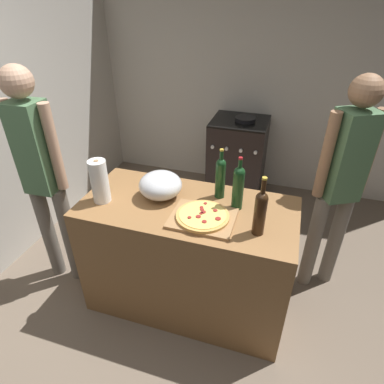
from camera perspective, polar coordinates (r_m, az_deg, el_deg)
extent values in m
cube|color=#6B5B4C|center=(3.22, 4.69, -9.98)|extent=(4.11, 3.39, 0.02)
cube|color=#BCB7AD|center=(3.91, 10.82, 19.16)|extent=(4.11, 0.10, 2.60)
cube|color=#BCB7AD|center=(3.38, -26.61, 14.42)|extent=(0.10, 3.39, 2.60)
cube|color=olive|center=(2.46, -0.71, -11.17)|extent=(1.45, 0.68, 0.91)
cube|color=#9E7247|center=(2.05, 1.85, -4.62)|extent=(0.40, 0.32, 0.02)
cylinder|color=tan|center=(2.04, 1.86, -4.19)|extent=(0.34, 0.34, 0.02)
cylinder|color=#EAC660|center=(2.03, 1.87, -3.94)|extent=(0.30, 0.30, 0.00)
cylinder|color=maroon|center=(2.00, -0.45, -4.47)|extent=(0.02, 0.02, 0.01)
cylinder|color=maroon|center=(2.09, 1.68, -2.69)|extent=(0.02, 0.02, 0.01)
cylinder|color=maroon|center=(2.03, 1.63, -3.73)|extent=(0.02, 0.02, 0.01)
cylinder|color=maroon|center=(1.97, 2.17, -5.19)|extent=(0.03, 0.03, 0.01)
cylinder|color=maroon|center=(2.06, 4.09, -3.24)|extent=(0.03, 0.03, 0.01)
cylinder|color=maroon|center=(2.00, 4.57, -4.67)|extent=(0.03, 0.03, 0.01)
cylinder|color=maroon|center=(2.05, 2.00, -3.52)|extent=(0.03, 0.03, 0.01)
cylinder|color=maroon|center=(2.13, 2.34, -2.01)|extent=(0.02, 0.02, 0.01)
cylinder|color=maroon|center=(2.07, 1.74, -3.05)|extent=(0.03, 0.03, 0.01)
cylinder|color=maroon|center=(2.01, 1.11, -4.31)|extent=(0.03, 0.03, 0.01)
cylinder|color=#B2B2B7|center=(2.28, -5.42, -0.64)|extent=(0.12, 0.12, 0.01)
ellipsoid|color=silver|center=(2.24, -5.53, 1.22)|extent=(0.30, 0.30, 0.18)
cylinder|color=white|center=(2.24, -15.82, 1.80)|extent=(0.12, 0.12, 0.30)
cylinder|color=#997551|center=(2.24, -15.83, 1.84)|extent=(0.03, 0.03, 0.30)
cylinder|color=#143819|center=(2.11, 8.01, 0.25)|extent=(0.07, 0.07, 0.26)
sphere|color=#143819|center=(2.05, 8.28, 3.37)|extent=(0.07, 0.07, 0.07)
cylinder|color=#143819|center=(2.02, 8.41, 4.79)|extent=(0.03, 0.03, 0.07)
cylinder|color=maroon|center=(2.00, 8.50, 5.84)|extent=(0.03, 0.03, 0.01)
cylinder|color=#143819|center=(2.22, 4.93, 2.00)|extent=(0.07, 0.07, 0.25)
sphere|color=#143819|center=(2.16, 5.09, 4.92)|extent=(0.07, 0.07, 0.07)
cylinder|color=#143819|center=(2.13, 5.16, 6.28)|extent=(0.02, 0.02, 0.07)
cylinder|color=gold|center=(2.11, 5.22, 7.31)|extent=(0.03, 0.03, 0.01)
cylinder|color=#331E0F|center=(1.92, 11.70, -4.13)|extent=(0.07, 0.07, 0.24)
sphere|color=#331E0F|center=(1.85, 12.11, -1.08)|extent=(0.07, 0.07, 0.07)
cylinder|color=#331E0F|center=(1.81, 12.36, 0.80)|extent=(0.03, 0.03, 0.10)
cylinder|color=gold|center=(1.79, 12.57, 2.33)|extent=(0.03, 0.03, 0.01)
cube|color=black|center=(3.82, 7.87, 5.60)|extent=(0.61, 0.56, 0.91)
cube|color=black|center=(3.64, 8.41, 12.14)|extent=(0.61, 0.56, 0.02)
cylinder|color=silver|center=(3.50, 3.59, 7.84)|extent=(0.04, 0.02, 0.04)
cylinder|color=silver|center=(3.47, 6.04, 7.51)|extent=(0.04, 0.02, 0.04)
cylinder|color=silver|center=(3.44, 8.51, 7.15)|extent=(0.04, 0.02, 0.04)
cylinder|color=silver|center=(3.43, 11.01, 6.78)|extent=(0.04, 0.02, 0.04)
cylinder|color=black|center=(3.62, 9.25, 12.45)|extent=(0.22, 0.22, 0.04)
cylinder|color=slate|center=(2.95, -23.76, -6.42)|extent=(0.11, 0.11, 0.87)
cylinder|color=slate|center=(2.84, -20.59, -7.20)|extent=(0.11, 0.11, 0.87)
cube|color=#4C724C|center=(2.52, -25.73, 6.92)|extent=(0.23, 0.21, 0.65)
cylinder|color=tan|center=(2.62, -28.47, 7.44)|extent=(0.08, 0.08, 0.62)
cylinder|color=tan|center=(2.42, -22.94, 7.04)|extent=(0.08, 0.08, 0.62)
sphere|color=tan|center=(2.39, -28.32, 16.63)|extent=(0.21, 0.21, 0.21)
cylinder|color=slate|center=(2.88, 23.70, -7.61)|extent=(0.11, 0.11, 0.85)
cylinder|color=slate|center=(2.79, 20.35, -8.27)|extent=(0.11, 0.11, 0.85)
cube|color=#4C724C|center=(2.46, 25.55, 5.63)|extent=(0.30, 0.29, 0.64)
cylinder|color=#936B4C|center=(2.55, 28.65, 6.09)|extent=(0.08, 0.08, 0.61)
cylinder|color=#936B4C|center=(2.36, 22.40, 5.80)|extent=(0.08, 0.08, 0.61)
sphere|color=#936B4C|center=(2.32, 28.13, 15.31)|extent=(0.21, 0.21, 0.21)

